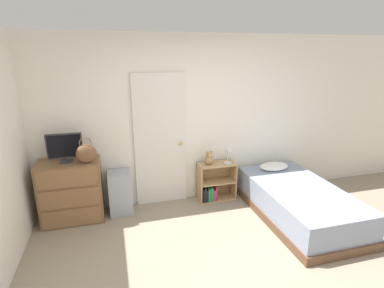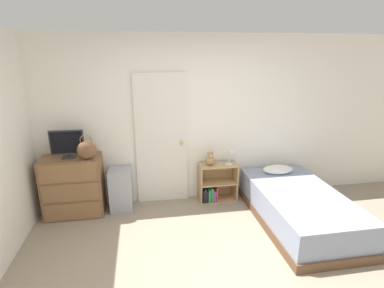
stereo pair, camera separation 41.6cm
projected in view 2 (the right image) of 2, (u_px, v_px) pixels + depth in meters
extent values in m
plane|color=gray|center=(222.00, 286.00, 3.04)|extent=(16.00, 16.00, 0.00)
cube|color=white|center=(189.00, 121.00, 4.58)|extent=(10.00, 0.06, 2.55)
cube|color=silver|center=(162.00, 140.00, 4.54)|extent=(0.79, 0.04, 2.01)
sphere|color=gold|center=(182.00, 143.00, 4.56)|extent=(0.06, 0.06, 0.06)
cube|color=brown|center=(74.00, 186.00, 4.30)|extent=(0.81, 0.43, 0.87)
cube|color=#89613E|center=(73.00, 212.00, 4.17)|extent=(0.75, 0.01, 0.26)
cube|color=#89613E|center=(70.00, 193.00, 4.09)|extent=(0.75, 0.01, 0.26)
cube|color=#89613E|center=(68.00, 173.00, 4.00)|extent=(0.75, 0.01, 0.26)
cube|color=#2D2D33|center=(69.00, 157.00, 4.16)|extent=(0.16, 0.16, 0.01)
cylinder|color=#2D2D33|center=(69.00, 155.00, 4.15)|extent=(0.04, 0.04, 0.04)
cube|color=#2D2D33|center=(67.00, 142.00, 4.10)|extent=(0.45, 0.02, 0.34)
cube|color=black|center=(67.00, 142.00, 4.09)|extent=(0.42, 0.01, 0.30)
ellipsoid|color=brown|center=(87.00, 150.00, 4.06)|extent=(0.26, 0.14, 0.26)
torus|color=brown|center=(86.00, 140.00, 4.02)|extent=(0.16, 0.01, 0.16)
cube|color=#999EA8|center=(121.00, 189.00, 4.47)|extent=(0.33, 0.35, 0.63)
cube|color=tan|center=(200.00, 184.00, 4.70)|extent=(0.02, 0.29, 0.61)
cube|color=tan|center=(235.00, 181.00, 4.79)|extent=(0.02, 0.29, 0.61)
cube|color=tan|center=(217.00, 199.00, 4.83)|extent=(0.56, 0.29, 0.02)
cube|color=tan|center=(218.00, 182.00, 4.75)|extent=(0.56, 0.29, 0.02)
cube|color=tan|center=(218.00, 165.00, 4.66)|extent=(0.56, 0.29, 0.02)
cube|color=tan|center=(216.00, 179.00, 4.88)|extent=(0.59, 0.01, 0.61)
cube|color=black|center=(203.00, 195.00, 4.73)|extent=(0.02, 0.20, 0.21)
cube|color=black|center=(204.00, 193.00, 4.74)|extent=(0.03, 0.23, 0.24)
cube|color=black|center=(207.00, 195.00, 4.72)|extent=(0.02, 0.16, 0.19)
cube|color=#338C4C|center=(208.00, 194.00, 4.76)|extent=(0.04, 0.24, 0.21)
cube|color=#338C4C|center=(211.00, 194.00, 4.74)|extent=(0.03, 0.19, 0.23)
cube|color=#8C3F8C|center=(214.00, 195.00, 4.75)|extent=(0.04, 0.18, 0.18)
cube|color=red|center=(216.00, 193.00, 4.76)|extent=(0.02, 0.20, 0.23)
sphere|color=tan|center=(210.00, 161.00, 4.61)|extent=(0.14, 0.14, 0.14)
sphere|color=tan|center=(210.00, 155.00, 4.59)|extent=(0.09, 0.09, 0.09)
sphere|color=silver|center=(211.00, 156.00, 4.55)|extent=(0.03, 0.03, 0.03)
sphere|color=tan|center=(208.00, 153.00, 4.57)|extent=(0.04, 0.04, 0.04)
sphere|color=tan|center=(212.00, 153.00, 4.58)|extent=(0.04, 0.04, 0.04)
cylinder|color=silver|center=(229.00, 164.00, 4.65)|extent=(0.11, 0.11, 0.01)
cylinder|color=silver|center=(229.00, 159.00, 4.63)|extent=(0.01, 0.01, 0.17)
sphere|color=silver|center=(231.00, 152.00, 4.58)|extent=(0.10, 0.10, 0.10)
cube|color=brown|center=(297.00, 218.00, 4.18)|extent=(1.07, 1.96, 0.12)
cube|color=#8C99B2|center=(299.00, 203.00, 4.11)|extent=(1.04, 1.90, 0.34)
ellipsoid|color=white|center=(278.00, 169.00, 4.71)|extent=(0.48, 0.28, 0.12)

